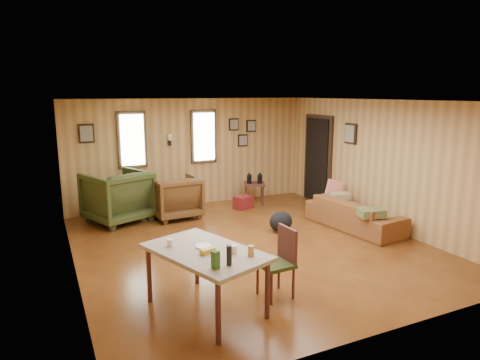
# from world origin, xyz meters

# --- Properties ---
(room) EXTENTS (5.54, 6.04, 2.44)m
(room) POSITION_xyz_m (0.17, 0.27, 1.21)
(room) COLOR brown
(room) RESTS_ON ground
(sofa) EXTENTS (0.78, 1.99, 0.76)m
(sofa) POSITION_xyz_m (2.17, -0.02, 0.38)
(sofa) COLOR brown
(sofa) RESTS_ON ground
(recliner_brown) EXTENTS (0.97, 0.91, 0.95)m
(recliner_brown) POSITION_xyz_m (-0.65, 2.13, 0.47)
(recliner_brown) COLOR #533519
(recliner_brown) RESTS_ON ground
(recliner_green) EXTENTS (1.40, 1.36, 1.12)m
(recliner_green) POSITION_xyz_m (-1.76, 2.33, 0.56)
(recliner_green) COLOR #333E1C
(recliner_green) RESTS_ON ground
(end_table) EXTENTS (0.56, 0.51, 0.68)m
(end_table) POSITION_xyz_m (-1.71, 2.74, 0.38)
(end_table) COLOR #532825
(end_table) RESTS_ON ground
(side_table) EXTENTS (0.61, 0.61, 0.75)m
(side_table) POSITION_xyz_m (1.31, 2.41, 0.51)
(side_table) COLOR #532825
(side_table) RESTS_ON ground
(cooler) EXTENTS (0.47, 0.40, 0.28)m
(cooler) POSITION_xyz_m (0.91, 2.16, 0.14)
(cooler) COLOR maroon
(cooler) RESTS_ON ground
(backpack) EXTENTS (0.50, 0.42, 0.38)m
(backpack) POSITION_xyz_m (0.84, 0.41, 0.19)
(backpack) COLOR black
(backpack) RESTS_ON ground
(sofa_pillows) EXTENTS (0.85, 1.86, 0.38)m
(sofa_pillows) POSITION_xyz_m (2.20, 0.08, 0.51)
(sofa_pillows) COLOR brown
(sofa_pillows) RESTS_ON sofa
(dining_table) EXTENTS (1.31, 1.67, 0.96)m
(dining_table) POSITION_xyz_m (-1.44, -1.74, 0.68)
(dining_table) COLOR gray
(dining_table) RESTS_ON ground
(dining_chair) EXTENTS (0.42, 0.42, 0.88)m
(dining_chair) POSITION_xyz_m (-0.47, -1.77, 0.50)
(dining_chair) COLOR #333E1C
(dining_chair) RESTS_ON ground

